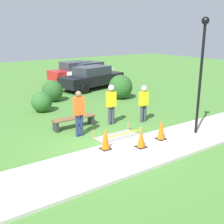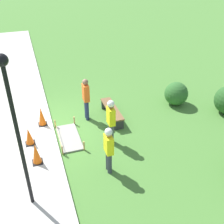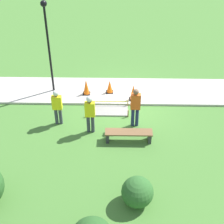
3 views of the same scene
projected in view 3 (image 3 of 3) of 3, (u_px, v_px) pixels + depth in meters
ground_plane at (128, 105)px, 15.69m from camera, size 60.00×60.00×0.00m
sidewalk at (127, 91)px, 16.57m from camera, size 28.00×2.26×0.10m
wet_concrete_patch at (109, 111)px, 15.31m from camera, size 1.74×0.81×0.36m
traffic_cone_near_patch at (133, 92)px, 15.70m from camera, size 0.34×0.34×0.77m
traffic_cone_far_patch at (110, 87)px, 16.21m from camera, size 0.34×0.34×0.65m
traffic_cone_sidewalk_edge at (86, 87)px, 16.07m from camera, size 0.34×0.34×0.77m
park_bench at (129, 134)px, 13.53m from camera, size 1.87×0.44×0.47m
worker_supervisor at (90, 111)px, 13.57m from camera, size 0.40×0.25×1.76m
worker_assistant at (57, 105)px, 14.05m from camera, size 0.40×0.24×1.67m
bystander_in_orange_shirt at (135, 105)px, 13.92m from camera, size 0.40×0.24×1.80m
lamppost_near at (47, 36)px, 14.89m from camera, size 0.28×0.28×4.35m
shrub_rounded_mid at (137, 192)px, 10.94m from camera, size 1.04×1.04×1.04m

